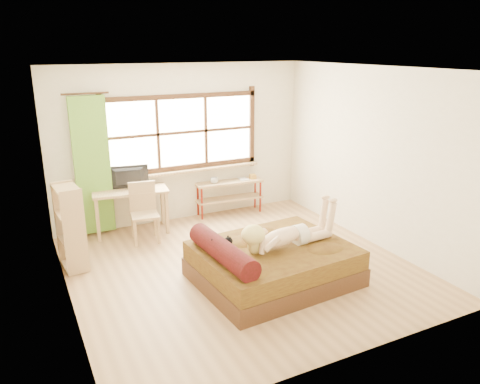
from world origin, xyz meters
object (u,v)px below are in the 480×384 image
kitten (220,246)px  chair (144,208)px  desk (130,195)px  bookshelf (70,227)px  bed (270,263)px  pipe_shelf (230,190)px  woman (286,225)px

kitten → chair: size_ratio=0.31×
desk → bookshelf: bearing=-130.8°
desk → chair: bearing=-64.8°
bed → desk: (-1.20, 2.48, 0.38)m
bed → chair: 2.39m
bookshelf → desk: bearing=35.1°
bed → pipe_shelf: bed is taller
chair → bookshelf: (-1.17, -0.55, 0.09)m
pipe_shelf → kitten: bearing=-112.8°
bed → bookshelf: size_ratio=1.72×
bookshelf → woman: bearing=-39.3°
kitten → bookshelf: 2.15m
pipe_shelf → desk: bearing=-171.2°
bed → kitten: 0.76m
desk → chair: 0.40m
woman → bookshelf: (-2.45, 1.61, -0.17)m
desk → bookshelf: 1.40m
kitten → desk: size_ratio=0.23×
desk → pipe_shelf: 1.86m
desk → bookshelf: bookshelf is taller
kitten → pipe_shelf: 2.83m
bed → desk: desk is taller
chair → pipe_shelf: size_ratio=0.74×
woman → pipe_shelf: (0.45, 2.65, -0.32)m
chair → bookshelf: size_ratio=0.78×
desk → bookshelf: (-1.05, -0.92, -0.04)m
bed → kitten: bearing=167.2°
woman → kitten: size_ratio=4.67×
chair → desk: bearing=115.2°
woman → kitten: woman is taller
kitten → chair: chair is taller
pipe_shelf → bookshelf: size_ratio=1.06×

